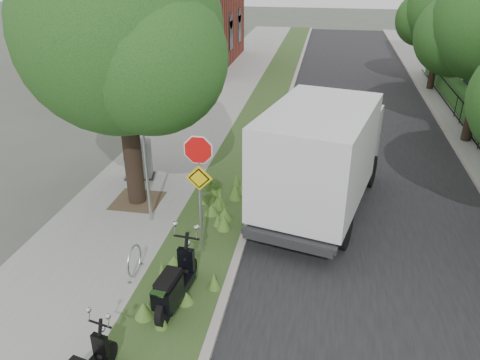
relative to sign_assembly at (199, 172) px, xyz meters
The scene contains 15 objects.
ground 2.78m from the sign_assembly, 22.62° to the right, with size 120.00×120.00×0.00m, color #4C5147.
sidewalk_near 10.10m from the sign_assembly, 106.84° to the left, with size 3.50×60.00×0.12m, color gray.
verge 9.69m from the sign_assembly, 90.61° to the left, with size 2.00×60.00×0.12m, color #2D4D21.
kerb_near 9.73m from the sign_assembly, 84.54° to the left, with size 0.20×60.00×0.13m, color #9E9991.
road 10.65m from the sign_assembly, 64.96° to the left, with size 7.00×60.00×0.01m, color black.
kerb_far 12.50m from the sign_assembly, 50.01° to the left, with size 0.20×60.00×0.13m, color #9E9991.
street_tree_main 4.30m from the sign_assembly, 139.63° to the left, with size 6.21×5.54×7.66m.
bare_post 2.18m from the sign_assembly, 145.95° to the left, with size 0.08×0.08×4.00m.
bike_hoop 2.54m from the sign_assembly, 137.69° to the right, with size 0.06×0.78×0.77m.
sign_assembly is the anchor object (origin of this frame).
fence_far 12.86m from the sign_assembly, 47.60° to the left, with size 0.04×24.00×1.00m.
far_tree_c 19.42m from the sign_assembly, 64.46° to the left, with size 4.37×3.89×5.93m.
scooter_far 2.75m from the sign_assembly, 91.85° to the right, with size 0.54×2.00×0.95m.
box_truck 4.04m from the sign_assembly, 46.18° to the left, with size 3.71×6.53×2.78m.
utility_cabinet 5.21m from the sign_assembly, 129.50° to the left, with size 1.06×0.83×1.26m.
Camera 1 is at (1.30, -8.86, 6.89)m, focal length 35.00 mm.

